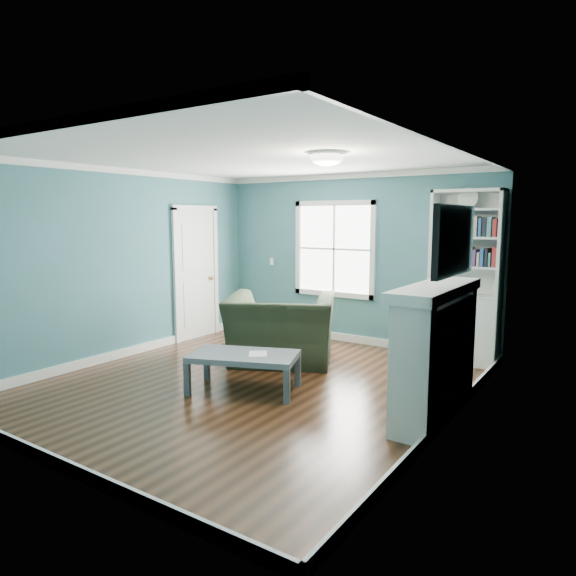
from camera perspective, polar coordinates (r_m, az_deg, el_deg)
The scene contains 13 objects.
floor at distance 6.12m, azimuth -3.87°, elevation -10.61°, with size 5.00×5.00×0.00m, color black.
room_walls at distance 5.82m, azimuth -4.01°, elevation 4.33°, with size 5.00×5.00×5.00m.
trim at distance 5.85m, azimuth -3.98°, elevation 0.96°, with size 4.50×5.00×2.60m.
window at distance 8.08m, azimuth 5.16°, elevation 4.34°, with size 1.40×0.06×1.50m.
bookshelf at distance 7.20m, azimuth 19.01°, elevation -0.69°, with size 0.90×0.35×2.31m.
fireplace at distance 5.18m, azimuth 16.20°, elevation -6.99°, with size 0.44×1.58×1.30m.
tv at distance 4.99m, azimuth 17.99°, elevation 5.05°, with size 0.06×1.10×0.65m, color black.
door at distance 8.37m, azimuth -10.16°, elevation 1.77°, with size 0.12×0.98×2.17m.
ceiling_fixture at distance 5.43m, azimuth 4.34°, elevation 14.30°, with size 0.38×0.38×0.15m.
light_switch at distance 8.73m, azimuth -1.80°, elevation 2.97°, with size 0.08×0.01×0.12m, color white.
recliner at distance 6.87m, azimuth -0.82°, elevation -3.32°, with size 1.39×0.90×1.22m, color black.
coffee_table at distance 5.81m, azimuth -4.93°, elevation -7.79°, with size 1.33×1.03×0.43m.
paper_sheet at distance 5.77m, azimuth -3.37°, elevation -7.30°, with size 0.20×0.25×0.00m, color white.
Camera 1 is at (3.56, -4.60, 1.93)m, focal length 32.00 mm.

